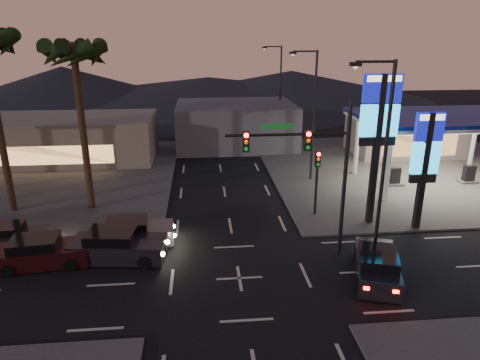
{
  "coord_description": "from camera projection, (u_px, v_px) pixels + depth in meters",
  "views": [
    {
      "loc": [
        -1.64,
        -17.73,
        10.98
      ],
      "look_at": [
        0.57,
        5.75,
        3.0
      ],
      "focal_mm": 32.0,
      "sensor_mm": 36.0,
      "label": 1
    }
  ],
  "objects": [
    {
      "name": "streetlight_near",
      "position": [
        381.0,
        154.0,
        20.1
      ],
      "size": [
        2.14,
        0.25,
        10.0
      ],
      "color": "black",
      "rests_on": "ground"
    },
    {
      "name": "building_far_west",
      "position": [
        66.0,
        139.0,
        39.24
      ],
      "size": [
        16.0,
        8.0,
        4.0
      ],
      "primitive_type": "cube",
      "color": "#726B5B",
      "rests_on": "ground"
    },
    {
      "name": "corner_lot_ne",
      "position": [
        407.0,
        169.0,
        36.87
      ],
      "size": [
        24.0,
        24.0,
        0.12
      ],
      "primitive_type": "cube",
      "color": "#47443F",
      "rests_on": "ground"
    },
    {
      "name": "convenience_store",
      "position": [
        405.0,
        134.0,
        41.14
      ],
      "size": [
        10.0,
        6.0,
        4.0
      ],
      "primitive_type": "cube",
      "color": "#726B5B",
      "rests_on": "ground"
    },
    {
      "name": "streetlight_far",
      "position": [
        278.0,
        88.0,
        45.56
      ],
      "size": [
        2.14,
        0.25,
        10.0
      ],
      "color": "black",
      "rests_on": "ground"
    },
    {
      "name": "building_far_mid",
      "position": [
        235.0,
        125.0,
        44.37
      ],
      "size": [
        12.0,
        9.0,
        4.4
      ],
      "primitive_type": "cube",
      "color": "#4C4C51",
      "rests_on": "ground"
    },
    {
      "name": "pedestal_signal",
      "position": [
        317.0,
        172.0,
        26.52
      ],
      "size": [
        0.32,
        0.39,
        4.3
      ],
      "color": "black",
      "rests_on": "ground"
    },
    {
      "name": "pylon_sign_tall",
      "position": [
        379.0,
        121.0,
        24.27
      ],
      "size": [
        2.2,
        0.35,
        9.0
      ],
      "color": "black",
      "rests_on": "ground"
    },
    {
      "name": "ground",
      "position": [
        239.0,
        278.0,
        20.38
      ],
      "size": [
        140.0,
        140.0,
        0.0
      ],
      "primitive_type": "plane",
      "color": "black",
      "rests_on": "ground"
    },
    {
      "name": "streetlight_mid",
      "position": [
        312.0,
        109.0,
        32.36
      ],
      "size": [
        2.14,
        0.25,
        10.0
      ],
      "color": "black",
      "rests_on": "ground"
    },
    {
      "name": "palm_a",
      "position": [
        75.0,
        63.0,
        25.52
      ],
      "size": [
        4.41,
        4.41,
        10.86
      ],
      "color": "black",
      "rests_on": "ground"
    },
    {
      "name": "gas_station",
      "position": [
        440.0,
        120.0,
        31.49
      ],
      "size": [
        12.2,
        8.2,
        5.47
      ],
      "color": "silver",
      "rests_on": "ground"
    },
    {
      "name": "traffic_signal_mast",
      "position": [
        312.0,
        160.0,
        20.92
      ],
      "size": [
        6.1,
        0.39,
        8.0
      ],
      "color": "black",
      "rests_on": "ground"
    },
    {
      "name": "pylon_sign_short",
      "position": [
        426.0,
        154.0,
        24.11
      ],
      "size": [
        1.6,
        0.35,
        7.0
      ],
      "color": "black",
      "rests_on": "ground"
    },
    {
      "name": "car_lane_a_mid",
      "position": [
        41.0,
        252.0,
        21.38
      ],
      "size": [
        4.76,
        2.38,
        1.5
      ],
      "color": "black",
      "rests_on": "ground"
    },
    {
      "name": "car_lane_b_front",
      "position": [
        132.0,
        233.0,
        23.51
      ],
      "size": [
        4.65,
        2.2,
        1.48
      ],
      "color": "#565658",
      "rests_on": "ground"
    },
    {
      "name": "suv_station",
      "position": [
        377.0,
        265.0,
        20.19
      ],
      "size": [
        3.11,
        4.77,
        1.48
      ],
      "color": "black",
      "rests_on": "ground"
    },
    {
      "name": "corner_lot_nw",
      "position": [
        21.0,
        180.0,
        34.03
      ],
      "size": [
        24.0,
        24.0,
        0.12
      ],
      "primitive_type": "cube",
      "color": "#47443F",
      "rests_on": "ground"
    },
    {
      "name": "car_lane_a_front",
      "position": [
        117.0,
        246.0,
        21.92
      ],
      "size": [
        5.06,
        2.56,
        1.6
      ],
      "color": "black",
      "rests_on": "ground"
    },
    {
      "name": "car_lane_b_mid",
      "position": [
        9.0,
        237.0,
        23.21
      ],
      "size": [
        4.07,
        1.84,
        1.31
      ],
      "color": "black",
      "rests_on": "ground"
    },
    {
      "name": "hill_left",
      "position": [
        63.0,
        84.0,
        73.78
      ],
      "size": [
        40.0,
        40.0,
        6.0
      ],
      "primitive_type": "cone",
      "color": "black",
      "rests_on": "ground"
    },
    {
      "name": "hill_right",
      "position": [
        291.0,
        85.0,
        77.49
      ],
      "size": [
        50.0,
        50.0,
        5.0
      ],
      "primitive_type": "cone",
      "color": "black",
      "rests_on": "ground"
    },
    {
      "name": "hill_center",
      "position": [
        208.0,
        89.0,
        76.32
      ],
      "size": [
        60.0,
        60.0,
        4.0
      ],
      "primitive_type": "cone",
      "color": "black",
      "rests_on": "ground"
    }
  ]
}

